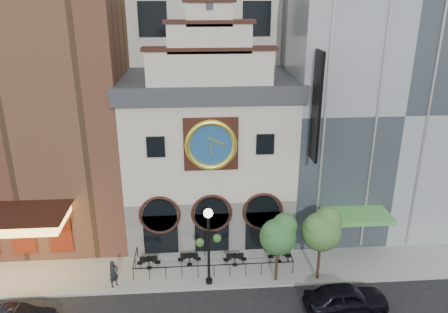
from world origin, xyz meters
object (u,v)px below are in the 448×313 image
Objects in this scene: bistro_2 at (235,259)px; tree_right at (322,229)px; bistro_1 at (189,259)px; car_right at (346,298)px; pedestrian at (114,274)px; tree_left at (279,234)px; bistro_0 at (149,262)px; lamppost at (209,238)px; bistro_3 at (279,256)px.

tree_right is at bearing -18.83° from bistro_2.
bistro_1 and bistro_2 have the same top height.
tree_right is at bearing 12.06° from car_right.
bistro_2 is 8.14m from pedestrian.
bistro_2 is 4.33m from tree_left.
car_right is at bearing -58.41° from pedestrian.
lamppost is (4.04, -1.92, 2.87)m from bistro_0.
car_right reaches higher than bistro_0.
tree_right is at bearing -9.50° from bistro_0.
bistro_2 and bistro_3 have the same top height.
bistro_1 is 1.00× the size of bistro_3.
car_right is 8.97m from lamppost.
lamppost reaches higher than bistro_1.
pedestrian is 0.39× the size of tree_left.
bistro_2 is 0.32× the size of car_right.
lamppost is at bearing -135.11° from bistro_2.
bistro_0 is at bearing -179.31° from bistro_3.
bistro_2 is at bearing 23.85° from lamppost.
pedestrian is 6.54m from lamppost.
lamppost is at bearing 66.57° from car_right.
bistro_1 is 6.76m from tree_left.
tree_right is (8.48, -2.08, 3.22)m from bistro_1.
bistro_0 is at bearing -4.79° from pedestrian.
lamppost reaches higher than tree_left.
tree_right reaches higher than bistro_1.
pedestrian is 0.34× the size of lamppost.
tree_left is (-0.56, -2.00, 2.97)m from bistro_3.
bistro_1 is at bearing 58.27° from car_right.
pedestrian is at bearing -167.86° from bistro_2.
tree_right is at bearing -20.74° from lamppost.
bistro_1 is 3.15m from bistro_2.
tree_left is (10.51, -0.13, 2.52)m from pedestrian.
pedestrian is (-14.10, 3.18, 0.22)m from car_right.
bistro_3 is (9.03, 0.11, 0.00)m from bistro_0.
pedestrian is (-11.08, -1.88, 0.45)m from bistro_3.
bistro_0 is 5.90m from bistro_2.
tree_right is (11.25, -1.88, 3.22)m from bistro_0.
tree_right reaches higher than car_right.
lamppost is at bearing -59.05° from bistro_1.
bistro_1 is at bearing 99.91° from lamppost.
bistro_1 is at bearing 4.06° from bistro_0.
tree_right reaches higher than bistro_3.
bistro_3 is at bearing 3.09° from bistro_2.
bistro_0 is 9.17m from tree_left.
bistro_2 is at bearing 144.45° from tree_left.
tree_left is at bearing -35.55° from bistro_2.
bistro_0 is 5.31m from lamppost.
bistro_1 is (2.77, 0.20, 0.00)m from bistro_0.
bistro_0 is 11.85m from tree_right.
bistro_3 is at bearing 138.01° from tree_right.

